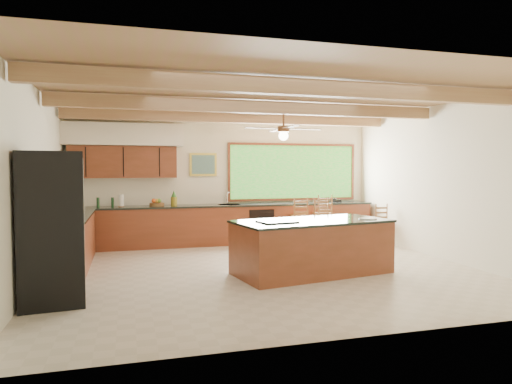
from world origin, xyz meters
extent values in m
plane|color=beige|center=(0.00, 0.00, 0.00)|extent=(7.20, 7.20, 0.00)
cube|color=silver|center=(0.00, 3.25, 1.50)|extent=(7.20, 0.04, 3.00)
cube|color=silver|center=(0.00, -3.25, 1.50)|extent=(7.20, 0.04, 3.00)
cube|color=silver|center=(-3.60, 0.00, 1.50)|extent=(0.04, 6.50, 3.00)
cube|color=silver|center=(3.60, 0.00, 1.50)|extent=(0.04, 6.50, 3.00)
cube|color=#94684A|center=(0.00, 0.00, 3.00)|extent=(7.20, 6.50, 0.04)
cube|color=#9C7C4E|center=(0.00, -1.60, 2.86)|extent=(7.10, 0.15, 0.22)
cube|color=#9C7C4E|center=(0.00, 0.50, 2.86)|extent=(7.10, 0.15, 0.22)
cube|color=#9C7C4E|center=(0.00, 2.30, 2.86)|extent=(7.10, 0.15, 0.22)
cube|color=brown|center=(-2.35, 3.06, 1.90)|extent=(2.30, 0.35, 0.70)
cube|color=white|center=(-2.35, 2.99, 2.50)|extent=(2.60, 0.50, 0.48)
cylinder|color=#FFEABF|center=(-3.05, 2.99, 2.27)|extent=(0.10, 0.10, 0.01)
cylinder|color=#FFEABF|center=(-1.65, 2.99, 2.27)|extent=(0.10, 0.10, 0.01)
cube|color=#61A53B|center=(1.70, 3.22, 1.67)|extent=(3.20, 0.04, 1.30)
cube|color=gold|center=(-0.55, 3.22, 1.85)|extent=(0.64, 0.03, 0.54)
cube|color=#3F7352|center=(-0.55, 3.20, 1.85)|extent=(0.54, 0.01, 0.44)
cube|color=brown|center=(0.00, 2.91, 0.44)|extent=(7.00, 0.65, 0.88)
cube|color=black|center=(0.00, 2.91, 0.90)|extent=(7.04, 0.69, 0.04)
cube|color=brown|center=(-3.26, 1.35, 0.44)|extent=(0.65, 2.35, 0.88)
cube|color=black|center=(-3.26, 1.35, 0.90)|extent=(0.69, 2.39, 0.04)
cube|color=black|center=(0.70, 2.58, 0.42)|extent=(0.60, 0.02, 0.78)
cube|color=silver|center=(0.00, 2.91, 0.91)|extent=(0.50, 0.38, 0.03)
cylinder|color=silver|center=(0.00, 3.11, 1.07)|extent=(0.03, 0.03, 0.30)
cylinder|color=silver|center=(0.00, 3.01, 1.20)|extent=(0.03, 0.20, 0.03)
cylinder|color=white|center=(-2.41, 2.92, 1.05)|extent=(0.11, 0.11, 0.27)
cylinder|color=#1A4320|center=(-2.89, 2.91, 1.03)|extent=(0.06, 0.06, 0.21)
cylinder|color=#1A4320|center=(-2.59, 3.03, 1.02)|extent=(0.06, 0.06, 0.20)
cube|color=black|center=(2.74, 2.92, 0.97)|extent=(0.22, 0.19, 0.09)
cube|color=brown|center=(0.69, -0.41, 0.43)|extent=(2.70, 1.59, 0.86)
cube|color=black|center=(0.69, -0.41, 0.88)|extent=(2.75, 1.64, 0.04)
cube|color=black|center=(0.04, -0.52, 0.91)|extent=(0.64, 0.54, 0.02)
cylinder|color=white|center=(1.68, -0.51, 0.91)|extent=(0.31, 0.31, 0.02)
cube|color=black|center=(-3.21, -1.12, 0.99)|extent=(0.84, 0.82, 1.97)
cube|color=silver|center=(-2.83, -1.12, 0.99)|extent=(0.03, 0.06, 1.81)
cube|color=brown|center=(1.56, 2.45, 0.66)|extent=(0.43, 0.43, 0.04)
cylinder|color=brown|center=(1.41, 2.29, 0.32)|extent=(0.04, 0.04, 0.64)
cylinder|color=brown|center=(1.72, 2.29, 0.32)|extent=(0.04, 0.04, 0.64)
cylinder|color=brown|center=(1.41, 2.61, 0.32)|extent=(0.04, 0.04, 0.64)
cylinder|color=brown|center=(1.72, 2.61, 0.32)|extent=(0.04, 0.04, 0.64)
cube|color=brown|center=(1.79, 1.88, 0.69)|extent=(0.41, 0.41, 0.04)
cylinder|color=brown|center=(1.63, 1.72, 0.33)|extent=(0.04, 0.04, 0.66)
cylinder|color=brown|center=(1.95, 1.72, 0.33)|extent=(0.04, 0.04, 0.66)
cylinder|color=brown|center=(1.63, 2.05, 0.33)|extent=(0.04, 0.04, 0.66)
cylinder|color=brown|center=(1.95, 2.05, 0.33)|extent=(0.04, 0.04, 0.66)
cube|color=brown|center=(2.15, 2.45, 0.70)|extent=(0.44, 0.44, 0.04)
cylinder|color=brown|center=(1.99, 2.29, 0.34)|extent=(0.04, 0.04, 0.68)
cylinder|color=brown|center=(2.32, 2.29, 0.34)|extent=(0.04, 0.04, 0.68)
cylinder|color=brown|center=(1.99, 2.61, 0.34)|extent=(0.04, 0.04, 0.68)
cylinder|color=brown|center=(2.32, 2.61, 0.34)|extent=(0.04, 0.04, 0.68)
cube|color=brown|center=(3.30, 1.87, 0.57)|extent=(0.37, 0.37, 0.04)
cylinder|color=brown|center=(3.17, 1.74, 0.28)|extent=(0.03, 0.03, 0.56)
cylinder|color=brown|center=(3.43, 1.74, 0.28)|extent=(0.03, 0.03, 0.56)
cylinder|color=brown|center=(3.17, 2.00, 0.28)|extent=(0.03, 0.03, 0.56)
cylinder|color=brown|center=(3.43, 2.00, 0.28)|extent=(0.03, 0.03, 0.56)
camera|label=1|loc=(-2.26, -7.45, 1.76)|focal=32.00mm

